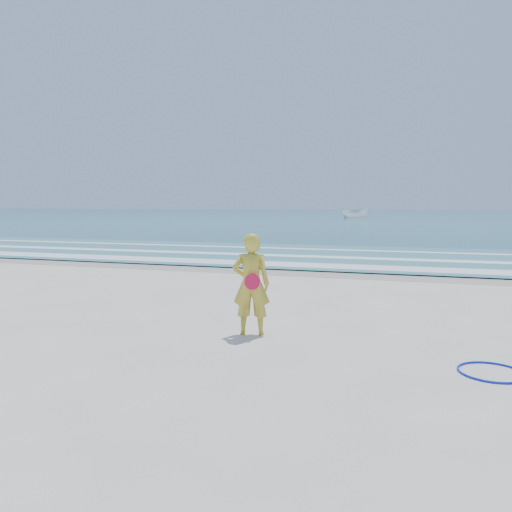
% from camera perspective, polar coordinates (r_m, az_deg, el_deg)
% --- Properties ---
extents(ground, '(400.00, 400.00, 0.00)m').
position_cam_1_polar(ground, '(8.03, -10.59, -9.90)').
color(ground, silver).
rests_on(ground, ground).
extents(wet_sand, '(400.00, 2.40, 0.00)m').
position_cam_1_polar(wet_sand, '(16.35, 4.69, -1.73)').
color(wet_sand, '#B2A893').
rests_on(wet_sand, ground).
extents(ocean, '(400.00, 190.00, 0.04)m').
position_cam_1_polar(ocean, '(111.85, 16.21, 4.59)').
color(ocean, '#19727F').
rests_on(ocean, ground).
extents(shallow, '(400.00, 10.00, 0.01)m').
position_cam_1_polar(shallow, '(21.21, 7.83, 0.11)').
color(shallow, '#59B7AD').
rests_on(shallow, ocean).
extents(foam_near, '(400.00, 1.40, 0.01)m').
position_cam_1_polar(foam_near, '(17.60, 5.68, -1.03)').
color(foam_near, white).
rests_on(foam_near, shallow).
extents(foam_mid, '(400.00, 0.90, 0.01)m').
position_cam_1_polar(foam_mid, '(20.43, 7.43, -0.09)').
color(foam_mid, white).
rests_on(foam_mid, shallow).
extents(foam_far, '(400.00, 0.60, 0.01)m').
position_cam_1_polar(foam_far, '(23.66, 8.91, 0.71)').
color(foam_far, white).
rests_on(foam_far, shallow).
extents(hoop, '(0.98, 0.98, 0.03)m').
position_cam_1_polar(hoop, '(7.29, 25.31, -11.90)').
color(hoop, '#0B22C8').
rests_on(hoop, ground).
extents(boat, '(4.64, 2.75, 1.68)m').
position_cam_1_polar(boat, '(79.23, 11.36, 4.88)').
color(boat, white).
rests_on(boat, ocean).
extents(woman, '(0.70, 0.55, 1.71)m').
position_cam_1_polar(woman, '(8.31, -0.55, -3.24)').
color(woman, gold).
rests_on(woman, ground).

